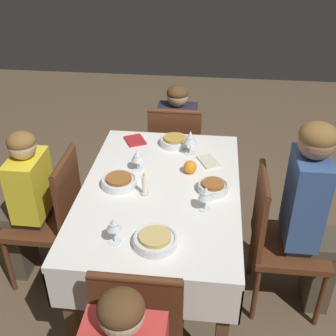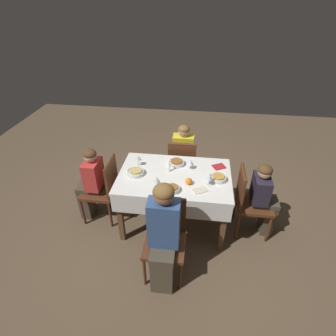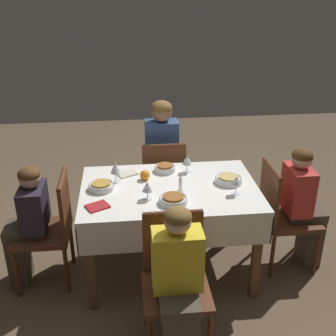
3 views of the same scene
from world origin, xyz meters
name	(u,v)px [view 2 (image 2 of 3)]	position (x,y,z in m)	size (l,w,h in m)	color
ground_plane	(174,221)	(0.00, 0.00, 0.00)	(8.00, 8.00, 0.00)	brown
dining_table	(174,182)	(0.00, 0.00, 0.67)	(1.34, 0.89, 0.78)	white
chair_south	(166,235)	(-0.02, -0.69, 0.50)	(0.42, 0.42, 0.91)	#562D19
chair_north	(182,163)	(0.04, 0.69, 0.50)	(0.42, 0.42, 0.91)	#562D19
chair_east	(249,199)	(0.91, 0.00, 0.50)	(0.42, 0.42, 0.91)	#562D19
chair_west	(104,187)	(-0.91, 0.00, 0.50)	(0.42, 0.42, 0.91)	#562D19
person_adult_denim	(163,233)	(-0.02, -0.84, 0.69)	(0.30, 0.34, 1.23)	#4C4233
person_child_yellow	(183,153)	(0.04, 0.85, 0.58)	(0.30, 0.33, 1.06)	#4C4233
person_child_dark	(264,197)	(1.08, 0.00, 0.55)	(0.33, 0.30, 0.99)	#4C4233
person_child_red	(90,182)	(-1.08, 0.00, 0.57)	(0.33, 0.30, 1.05)	#4C4233
bowl_south	(172,189)	(0.01, -0.29, 0.80)	(0.17, 0.17, 0.06)	silver
wine_glass_south	(157,180)	(-0.17, -0.26, 0.88)	(0.08, 0.08, 0.14)	white
bowl_north	(176,162)	(0.00, 0.24, 0.80)	(0.20, 0.20, 0.06)	silver
wine_glass_north	(191,162)	(0.18, 0.16, 0.87)	(0.08, 0.08, 0.13)	white
bowl_east	(218,178)	(0.51, -0.03, 0.80)	(0.19, 0.19, 0.06)	silver
wine_glass_east	(209,177)	(0.40, -0.14, 0.89)	(0.08, 0.08, 0.16)	white
bowl_west	(136,172)	(-0.46, -0.03, 0.80)	(0.21, 0.21, 0.06)	silver
wine_glass_west	(138,158)	(-0.47, 0.15, 0.88)	(0.07, 0.07, 0.14)	white
candle_centerpiece	(169,167)	(-0.07, 0.08, 0.83)	(0.05, 0.05, 0.14)	beige
orange_fruit	(189,181)	(0.18, -0.15, 0.81)	(0.08, 0.08, 0.08)	orange
napkin_red_folded	(200,190)	(0.31, -0.26, 0.78)	(0.18, 0.16, 0.01)	beige
napkin_spare_side	(219,167)	(0.53, 0.24, 0.78)	(0.19, 0.18, 0.01)	#AD2328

